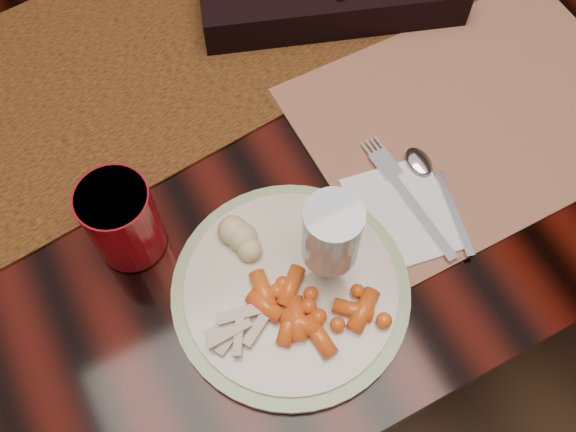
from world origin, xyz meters
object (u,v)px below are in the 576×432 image
mashed_potatoes (249,231)px  wine_glass (329,250)px  turkey_shreds (239,329)px  napkin (402,213)px  red_cup (122,220)px  dining_table (225,214)px  placemat_main (476,115)px  baby_carrots (312,303)px  dinner_plate (291,290)px

mashed_potatoes → wine_glass: bearing=-54.0°
turkey_shreds → napkin: turkey_shreds is taller
napkin → wine_glass: bearing=-157.3°
mashed_potatoes → wine_glass: 0.11m
napkin → red_cup: bearing=168.2°
dining_table → placemat_main: bearing=-33.9°
dining_table → red_cup: size_ratio=15.96×
napkin → red_cup: size_ratio=1.21×
placemat_main → napkin: size_ratio=3.36×
baby_carrots → turkey_shreds: (-0.08, 0.01, -0.00)m
placemat_main → red_cup: red_cup is taller
placemat_main → dinner_plate: dinner_plate is taller
placemat_main → baby_carrots: bearing=-157.3°
turkey_shreds → placemat_main: bearing=17.2°
mashed_potatoes → turkey_shreds: (-0.06, -0.10, -0.01)m
napkin → placemat_main: bearing=35.3°
turkey_shreds → mashed_potatoes: bearing=58.6°
placemat_main → napkin: (-0.17, -0.08, 0.00)m
red_cup → wine_glass: wine_glass is taller
dining_table → baby_carrots: size_ratio=15.95×
dinner_plate → napkin: dinner_plate is taller
baby_carrots → napkin: bearing=19.7°
turkey_shreds → napkin: (0.24, 0.05, -0.02)m
placemat_main → napkin: bearing=-154.3°
baby_carrots → wine_glass: size_ratio=0.67×
dinner_plate → mashed_potatoes: mashed_potatoes is taller
placemat_main → wine_glass: bearing=-159.4°
dinner_plate → baby_carrots: bearing=-70.1°
dinner_plate → red_cup: (-0.14, 0.15, 0.05)m
placemat_main → wine_glass: wine_glass is taller
red_cup → baby_carrots: bearing=-49.6°
baby_carrots → wine_glass: 0.07m
baby_carrots → mashed_potatoes: 0.11m
dinner_plate → baby_carrots: (0.01, -0.03, 0.02)m
red_cup → turkey_shreds: bearing=-68.6°
turkey_shreds → red_cup: red_cup is taller
dining_table → napkin: bearing=-64.0°
dining_table → wine_glass: (0.02, -0.32, 0.46)m
mashed_potatoes → napkin: bearing=-15.8°
dining_table → mashed_potatoes: (-0.04, -0.24, 0.41)m
turkey_shreds → wine_glass: (0.12, 0.02, 0.06)m
dinner_plate → turkey_shreds: size_ratio=3.57×
wine_glass → napkin: bearing=13.3°
mashed_potatoes → napkin: size_ratio=0.52×
dining_table → baby_carrots: baby_carrots is taller
wine_glass → dinner_plate: bearing=176.4°
placemat_main → dining_table: bearing=145.8°
wine_glass → mashed_potatoes: bearing=126.0°
dining_table → dinner_plate: 0.50m
turkey_shreds → wine_glass: size_ratio=0.46×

